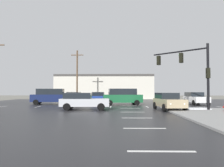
{
  "coord_description": "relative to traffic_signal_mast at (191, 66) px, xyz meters",
  "views": [
    {
      "loc": [
        -1.3,
        -24.61,
        1.79
      ],
      "look_at": [
        -2.0,
        6.43,
        2.79
      ],
      "focal_mm": 35.88,
      "sensor_mm": 36.0,
      "label": 1
    }
  ],
  "objects": [
    {
      "name": "sedan_tan",
      "position": [
        -2.1,
        -0.03,
        -3.21
      ],
      "size": [
        2.34,
        4.65,
        1.58
      ],
      "rotation": [
        0.0,
        0.0,
        -1.48
      ],
      "color": "tan",
      "rests_on": "road_asphalt"
    },
    {
      "name": "lane_markings",
      "position": [
        -4.33,
        2.4,
        -4.04
      ],
      "size": [
        36.15,
        36.15,
        0.01
      ],
      "color": "silver",
      "rests_on": "road_asphalt"
    },
    {
      "name": "suv_navy",
      "position": [
        -15.59,
        8.34,
        -2.97
      ],
      "size": [
        4.99,
        2.61,
        2.03
      ],
      "rotation": [
        0.0,
        0.0,
        3.26
      ],
      "color": "#141E47",
      "rests_on": "road_asphalt"
    },
    {
      "name": "snow_strip_curbside",
      "position": [
        -0.54,
        -0.22,
        -3.89
      ],
      "size": [
        4.0,
        1.6,
        0.06
      ],
      "primitive_type": "cube",
      "color": "white",
      "rests_on": "sidewalk_corner"
    },
    {
      "name": "ground_plane",
      "position": [
        -5.54,
        3.78,
        -4.06
      ],
      "size": [
        120.0,
        120.0,
        0.0
      ],
      "primitive_type": "plane",
      "color": "slate"
    },
    {
      "name": "suv_green",
      "position": [
        -6.17,
        7.02,
        -2.97
      ],
      "size": [
        4.98,
        2.58,
        2.03
      ],
      "rotation": [
        0.0,
        0.0,
        0.11
      ],
      "color": "#195933",
      "rests_on": "road_asphalt"
    },
    {
      "name": "sedan_silver",
      "position": [
        -10.0,
        -0.03,
        -3.21
      ],
      "size": [
        4.56,
        2.07,
        1.58
      ],
      "rotation": [
        0.0,
        0.0,
        0.01
      ],
      "color": "#B7BABF",
      "rests_on": "road_asphalt"
    },
    {
      "name": "sedan_blue",
      "position": [
        -9.54,
        12.06,
        -3.21
      ],
      "size": [
        2.09,
        4.57,
        1.58
      ],
      "rotation": [
        0.0,
        0.0,
        1.59
      ],
      "color": "navy",
      "rests_on": "road_asphalt"
    },
    {
      "name": "traffic_signal_mast",
      "position": [
        0.0,
        0.0,
        0.0
      ],
      "size": [
        4.25,
        4.1,
        5.82
      ],
      "rotation": [
        0.0,
        0.0,
        2.38
      ],
      "color": "black",
      "rests_on": "sidewalk_corner"
    },
    {
      "name": "utility_pole_distant",
      "position": [
        -13.94,
        18.67,
        0.62
      ],
      "size": [
        2.2,
        0.28,
        8.95
      ],
      "color": "brown",
      "rests_on": "ground_plane"
    },
    {
      "name": "strip_building_background",
      "position": [
        -9.69,
        30.56,
        -1.39
      ],
      "size": [
        21.49,
        8.0,
        5.35
      ],
      "color": "beige",
      "rests_on": "ground_plane"
    },
    {
      "name": "road_asphalt",
      "position": [
        -5.54,
        3.78,
        -4.05
      ],
      "size": [
        44.0,
        44.0,
        0.02
      ],
      "primitive_type": "cube",
      "color": "#232326",
      "rests_on": "ground_plane"
    },
    {
      "name": "sedan_white",
      "position": [
        3.21,
        8.06,
        -3.21
      ],
      "size": [
        2.19,
        4.6,
        1.58
      ],
      "rotation": [
        0.0,
        0.0,
        -1.53
      ],
      "color": "white",
      "rests_on": "road_asphalt"
    },
    {
      "name": "sedan_black",
      "position": [
        -13.12,
        12.13,
        -3.21
      ],
      "size": [
        2.09,
        4.57,
        1.58
      ],
      "rotation": [
        0.0,
        0.0,
        1.55
      ],
      "color": "black",
      "rests_on": "road_asphalt"
    }
  ]
}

